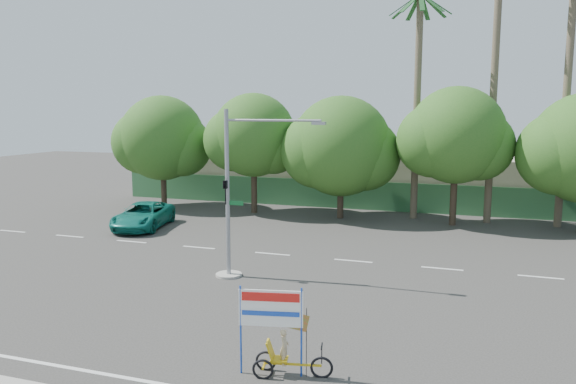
% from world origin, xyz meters
% --- Properties ---
extents(ground, '(120.00, 120.00, 0.00)m').
position_xyz_m(ground, '(0.00, 0.00, 0.00)').
color(ground, '#33302D').
rests_on(ground, ground).
extents(fence, '(38.00, 0.08, 2.00)m').
position_xyz_m(fence, '(0.00, 21.50, 1.00)').
color(fence, '#336B3D').
rests_on(fence, ground).
extents(building_left, '(12.00, 8.00, 4.00)m').
position_xyz_m(building_left, '(-10.00, 26.00, 2.00)').
color(building_left, '#C2B79A').
rests_on(building_left, ground).
extents(building_right, '(14.00, 8.00, 3.60)m').
position_xyz_m(building_right, '(8.00, 26.00, 1.80)').
color(building_right, '#C2B79A').
rests_on(building_right, ground).
extents(tree_far_left, '(7.14, 6.00, 7.96)m').
position_xyz_m(tree_far_left, '(-14.05, 18.00, 4.76)').
color(tree_far_left, '#473828').
rests_on(tree_far_left, ground).
extents(tree_left, '(6.66, 5.60, 8.07)m').
position_xyz_m(tree_left, '(-7.05, 18.00, 5.06)').
color(tree_left, '#473828').
rests_on(tree_left, ground).
extents(tree_center, '(7.62, 6.40, 7.85)m').
position_xyz_m(tree_center, '(-1.05, 18.00, 4.47)').
color(tree_center, '#473828').
rests_on(tree_center, ground).
extents(tree_right, '(6.90, 5.80, 8.36)m').
position_xyz_m(tree_right, '(5.95, 18.00, 5.24)').
color(tree_right, '#473828').
rests_on(tree_right, ground).
extents(palm_tall, '(3.73, 3.79, 17.45)m').
position_xyz_m(palm_tall, '(8.00, 19.50, 10.46)').
color(palm_tall, '#70604C').
rests_on(palm_tall, ground).
extents(palm_mid, '(3.73, 3.79, 15.45)m').
position_xyz_m(palm_mid, '(12.00, 19.50, 9.40)').
color(palm_mid, '#70604C').
rests_on(palm_mid, ground).
extents(palm_short, '(3.73, 3.79, 14.45)m').
position_xyz_m(palm_short, '(3.50, 19.50, 8.86)').
color(palm_short, '#70604C').
rests_on(palm_short, ground).
extents(traffic_signal, '(4.72, 1.10, 7.00)m').
position_xyz_m(traffic_signal, '(-2.20, 3.98, 2.92)').
color(traffic_signal, gray).
rests_on(traffic_signal, ground).
extents(trike_billboard, '(2.46, 0.85, 2.45)m').
position_xyz_m(trike_billboard, '(2.53, -3.74, 0.99)').
color(trike_billboard, black).
rests_on(trike_billboard, ground).
extents(pickup_truck, '(3.54, 5.77, 1.49)m').
position_xyz_m(pickup_truck, '(-11.36, 11.25, 0.75)').
color(pickup_truck, '#107363').
rests_on(pickup_truck, ground).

